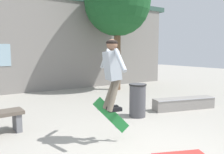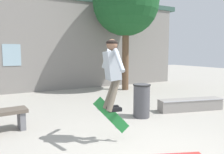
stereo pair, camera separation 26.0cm
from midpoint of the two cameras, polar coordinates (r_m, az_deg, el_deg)
The scene contains 6 objects.
building_backdrop at distance 10.37m, azimuth -16.33°, elevation 9.03°, with size 14.93×0.52×5.49m.
tree_right at distance 10.41m, azimuth 4.38°, elevation 18.74°, with size 3.00×3.00×5.49m.
skate_ledge at distance 7.11m, azimuth 20.80°, elevation -6.75°, with size 2.03×0.88×0.36m.
trash_bin at distance 6.00m, azimuth 8.98°, elevation -5.94°, with size 0.48×0.48×0.90m.
skater at distance 4.15m, azimuth 1.81°, elevation 2.20°, with size 0.36×1.17×1.37m.
skateboard_flipping at distance 4.36m, azimuth 1.48°, elevation -9.85°, with size 0.60×0.44×0.71m.
Camera 2 is at (-2.02, -2.93, 1.76)m, focal length 35.00 mm.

